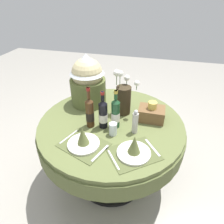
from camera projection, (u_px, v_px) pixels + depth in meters
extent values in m
plane|color=#9E998E|center=(111.00, 176.00, 2.12)|extent=(8.00, 8.00, 0.00)
cylinder|color=#5B6638|center=(111.00, 123.00, 1.74)|extent=(1.25, 1.25, 0.04)
cylinder|color=#545D33|center=(111.00, 132.00, 1.79)|extent=(1.28, 1.28, 0.15)
cylinder|color=black|center=(111.00, 152.00, 1.93)|extent=(0.12, 0.12, 0.65)
cylinder|color=black|center=(111.00, 175.00, 2.12)|extent=(0.71, 0.71, 0.03)
cube|color=#4E562F|center=(84.00, 145.00, 1.48)|extent=(0.41, 0.36, 0.00)
cylinder|color=silver|center=(84.00, 144.00, 1.47)|extent=(0.24, 0.24, 0.02)
cone|color=#606B38|center=(83.00, 136.00, 1.43)|extent=(0.09, 0.09, 0.14)
cube|color=silver|center=(69.00, 137.00, 1.55)|extent=(0.08, 0.18, 0.00)
cube|color=silver|center=(100.00, 153.00, 1.40)|extent=(0.08, 0.18, 0.00)
cube|color=#4E562F|center=(134.00, 154.00, 1.40)|extent=(0.43, 0.41, 0.00)
cylinder|color=silver|center=(134.00, 153.00, 1.40)|extent=(0.24, 0.24, 0.02)
cone|color=#606B38|center=(134.00, 144.00, 1.35)|extent=(0.09, 0.09, 0.14)
cube|color=silver|center=(113.00, 160.00, 1.35)|extent=(0.12, 0.16, 0.00)
cube|color=silver|center=(152.00, 147.00, 1.45)|extent=(0.13, 0.16, 0.00)
cylinder|color=#332819|center=(123.00, 100.00, 1.77)|extent=(0.13, 0.13, 0.26)
sphere|color=white|center=(117.00, 73.00, 1.68)|extent=(0.06, 0.06, 0.06)
cylinder|color=#4C7038|center=(116.00, 80.00, 1.71)|extent=(0.01, 0.01, 0.09)
sphere|color=white|center=(137.00, 83.00, 1.63)|extent=(0.05, 0.05, 0.05)
cylinder|color=#4C7038|center=(137.00, 87.00, 1.65)|extent=(0.01, 0.01, 0.05)
sphere|color=white|center=(120.00, 73.00, 1.65)|extent=(0.05, 0.05, 0.05)
cylinder|color=#4C7038|center=(120.00, 81.00, 1.69)|extent=(0.01, 0.01, 0.10)
sphere|color=white|center=(127.00, 78.00, 1.73)|extent=(0.05, 0.05, 0.05)
cylinder|color=#4C7038|center=(127.00, 82.00, 1.75)|extent=(0.01, 0.01, 0.04)
cylinder|color=#422814|center=(90.00, 114.00, 1.61)|extent=(0.07, 0.07, 0.23)
cylinder|color=black|center=(90.00, 116.00, 1.62)|extent=(0.07, 0.07, 0.08)
cone|color=#422814|center=(89.00, 100.00, 1.54)|extent=(0.07, 0.07, 0.03)
cylinder|color=#422814|center=(88.00, 93.00, 1.51)|extent=(0.03, 0.03, 0.09)
cylinder|color=maroon|center=(88.00, 89.00, 1.49)|extent=(0.03, 0.03, 0.02)
cylinder|color=#194223|center=(116.00, 115.00, 1.61)|extent=(0.07, 0.07, 0.23)
cylinder|color=silver|center=(116.00, 117.00, 1.62)|extent=(0.07, 0.07, 0.08)
cone|color=#194223|center=(116.00, 101.00, 1.53)|extent=(0.07, 0.07, 0.03)
cylinder|color=#194223|center=(116.00, 95.00, 1.50)|extent=(0.03, 0.03, 0.07)
cylinder|color=#B29933|center=(116.00, 92.00, 1.49)|extent=(0.03, 0.03, 0.02)
cylinder|color=black|center=(103.00, 116.00, 1.61)|extent=(0.07, 0.07, 0.22)
cylinder|color=silver|center=(103.00, 117.00, 1.62)|extent=(0.07, 0.07, 0.07)
cone|color=black|center=(103.00, 102.00, 1.54)|extent=(0.07, 0.07, 0.03)
cylinder|color=black|center=(103.00, 96.00, 1.51)|extent=(0.03, 0.03, 0.08)
cylinder|color=maroon|center=(102.00, 93.00, 1.49)|extent=(0.03, 0.03, 0.02)
cylinder|color=silver|center=(113.00, 129.00, 1.56)|extent=(0.06, 0.06, 0.10)
cylinder|color=#B7B2AD|center=(135.00, 123.00, 1.56)|extent=(0.05, 0.05, 0.18)
sphere|color=#B7B7BC|center=(136.00, 112.00, 1.50)|extent=(0.03, 0.03, 0.03)
cylinder|color=#566033|center=(88.00, 91.00, 1.93)|extent=(0.34, 0.34, 0.25)
sphere|color=#C6B784|center=(87.00, 73.00, 1.83)|extent=(0.29, 0.29, 0.29)
cone|color=silver|center=(86.00, 64.00, 1.77)|extent=(0.32, 0.32, 0.19)
cube|color=brown|center=(151.00, 114.00, 1.72)|extent=(0.22, 0.17, 0.11)
cylinder|color=gold|center=(152.00, 105.00, 1.68)|extent=(0.08, 0.08, 0.06)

